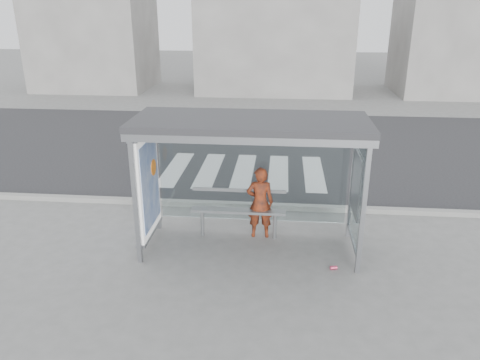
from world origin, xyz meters
name	(u,v)px	position (x,y,z in m)	size (l,w,h in m)	color
ground	(249,248)	(0.00, 0.00, 0.00)	(80.00, 80.00, 0.00)	slate
road	(265,147)	(0.00, 7.00, 0.00)	(30.00, 10.00, 0.01)	#232325
curb	(256,206)	(0.00, 1.95, 0.06)	(30.00, 0.18, 0.12)	gray
crosswalk	(244,171)	(-0.50, 4.50, 0.00)	(4.55, 3.00, 0.00)	silver
bus_shelter	(230,151)	(-0.37, 0.06, 1.98)	(4.25, 1.65, 2.62)	gray
building_left	(94,33)	(-10.00, 18.00, 3.00)	(6.00, 5.00, 6.00)	slate
building_center	(275,43)	(0.00, 18.00, 2.50)	(8.00, 5.00, 5.00)	slate
building_right	(451,24)	(9.00, 18.00, 3.50)	(5.00, 5.00, 7.00)	slate
person	(260,203)	(0.17, 0.54, 0.76)	(0.55, 0.36, 1.51)	orange
bench	(238,210)	(-0.27, 0.50, 0.59)	(1.93, 0.33, 1.00)	gray
soda_can	(334,268)	(1.59, -0.64, 0.03)	(0.07, 0.07, 0.13)	#D73F63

